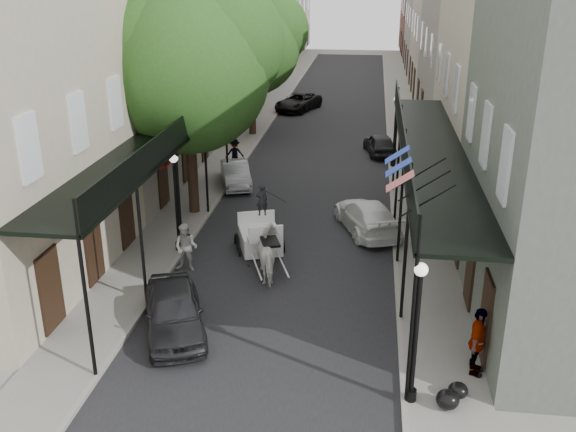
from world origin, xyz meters
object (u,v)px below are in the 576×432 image
(lamppost_right_near, at_px, (416,332))
(lamppost_left, at_px, (176,201))
(tree_near, at_px, (197,62))
(car_right_far, at_px, (380,144))
(horse, at_px, (271,254))
(tree_far, at_px, (257,41))
(car_left_near, at_px, (174,311))
(pedestrian_sidewalk_right, at_px, (478,342))
(lamppost_right_far, at_px, (395,130))
(pedestrian_walking, at_px, (186,248))
(carriage, at_px, (258,220))
(car_left_far, at_px, (298,102))
(car_left_mid, at_px, (236,174))
(car_right_near, at_px, (367,216))
(pedestrian_sidewalk_left, at_px, (235,153))

(lamppost_right_near, bearing_deg, lamppost_left, 135.71)
(tree_near, bearing_deg, lamppost_left, -88.66)
(car_right_far, bearing_deg, horse, 65.83)
(tree_far, xyz_separation_m, car_left_near, (1.63, -23.69, -5.14))
(pedestrian_sidewalk_right, bearing_deg, lamppost_right_far, 23.86)
(pedestrian_walking, bearing_deg, horse, 1.65)
(horse, bearing_deg, carriage, -90.00)
(tree_near, xyz_separation_m, car_left_near, (1.59, -9.69, -5.79))
(car_left_far, bearing_deg, carriage, -67.39)
(lamppost_left, bearing_deg, tree_near, 91.34)
(horse, bearing_deg, lamppost_left, -42.32)
(lamppost_left, xyz_separation_m, car_left_mid, (0.50, 8.00, -1.46))
(lamppost_left, xyz_separation_m, lamppost_right_far, (8.20, 12.00, 0.00))
(pedestrian_walking, xyz_separation_m, car_left_far, (0.79, 27.35, -0.23))
(horse, relative_size, carriage, 0.71)
(car_right_far, bearing_deg, tree_near, 42.84)
(pedestrian_walking, bearing_deg, car_left_far, 92.63)
(pedestrian_walking, height_order, pedestrian_sidewalk_right, pedestrian_sidewalk_right)
(lamppost_right_far, bearing_deg, tree_far, 143.49)
(pedestrian_sidewalk_right, distance_m, car_left_near, 8.50)
(lamppost_left, distance_m, horse, 4.23)
(lamppost_left, distance_m, pedestrian_walking, 2.00)
(car_right_near, bearing_deg, car_left_mid, -57.29)
(lamppost_right_far, bearing_deg, horse, -108.20)
(pedestrian_sidewalk_left, xyz_separation_m, car_right_far, (7.60, 3.96, -0.27))
(lamppost_left, bearing_deg, lamppost_right_near, -44.29)
(carriage, relative_size, pedestrian_sidewalk_left, 1.86)
(tree_far, distance_m, lamppost_right_near, 27.74)
(carriage, bearing_deg, tree_near, 112.86)
(horse, relative_size, pedestrian_sidewalk_left, 1.32)
(horse, bearing_deg, tree_far, -98.14)
(lamppost_right_near, bearing_deg, pedestrian_sidewalk_right, 38.45)
(lamppost_left, bearing_deg, car_left_mid, 86.42)
(tree_far, distance_m, car_right_near, 17.54)
(lamppost_right_far, height_order, car_left_mid, lamppost_right_far)
(car_left_far, bearing_deg, car_left_near, -70.53)
(lamppost_left, distance_m, car_right_far, 16.47)
(tree_near, relative_size, pedestrian_sidewalk_left, 6.33)
(pedestrian_walking, distance_m, pedestrian_sidewalk_right, 10.56)
(pedestrian_walking, height_order, car_left_near, pedestrian_walking)
(tree_near, xyz_separation_m, car_right_far, (7.60, 10.42, -5.88))
(tree_near, xyz_separation_m, pedestrian_sidewalk_left, (-0.00, 6.46, -5.61))
(horse, bearing_deg, car_right_near, -144.24)
(pedestrian_sidewalk_left, distance_m, car_left_near, 16.23)
(lamppost_right_far, bearing_deg, lamppost_right_near, -90.00)
(pedestrian_walking, bearing_deg, lamppost_left, 120.33)
(tree_far, height_order, lamppost_right_far, tree_far)
(lamppost_left, bearing_deg, car_left_near, -74.88)
(horse, xyz_separation_m, car_left_mid, (-3.23, 9.59, -0.26))
(tree_near, relative_size, lamppost_left, 2.60)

